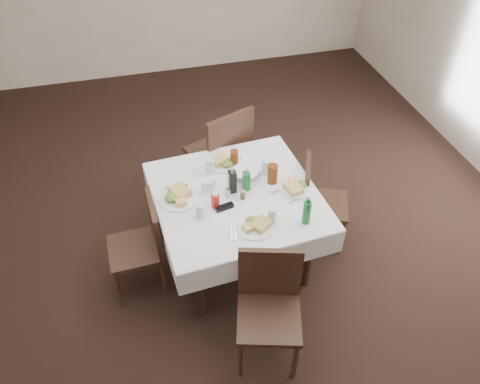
{
  "coord_description": "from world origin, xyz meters",
  "views": [
    {
      "loc": [
        -0.51,
        -2.82,
        3.22
      ],
      "look_at": [
        0.18,
        -0.21,
        0.8
      ],
      "focal_mm": 35.0,
      "sensor_mm": 36.0,
      "label": 1
    }
  ],
  "objects": [
    {
      "name": "ground_plane",
      "position": [
        0.0,
        0.0,
        0.0
      ],
      "size": [
        7.0,
        7.0,
        0.0
      ],
      "primitive_type": "plane",
      "color": "black"
    },
    {
      "name": "room_shell",
      "position": [
        0.0,
        0.0,
        1.71
      ],
      "size": [
        6.04,
        7.04,
        2.8
      ],
      "color": "#BBAC90",
      "rests_on": "ground"
    },
    {
      "name": "dining_table",
      "position": [
        0.15,
        -0.18,
        0.68
      ],
      "size": [
        1.35,
        1.35,
        0.76
      ],
      "color": "black",
      "rests_on": "ground"
    },
    {
      "name": "chair_north",
      "position": [
        0.24,
        0.63,
        0.59
      ],
      "size": [
        0.64,
        0.64,
        1.03
      ],
      "color": "black",
      "rests_on": "ground"
    },
    {
      "name": "chair_south",
      "position": [
        0.17,
        -1.03,
        0.52
      ],
      "size": [
        0.54,
        0.54,
        0.91
      ],
      "color": "black",
      "rests_on": "ground"
    },
    {
      "name": "chair_east",
      "position": [
        0.88,
        -0.1,
        0.48
      ],
      "size": [
        0.52,
        0.52,
        0.84
      ],
      "color": "black",
      "rests_on": "ground"
    },
    {
      "name": "chair_west",
      "position": [
        -0.61,
        -0.23,
        0.49
      ],
      "size": [
        0.42,
        0.42,
        0.86
      ],
      "color": "black",
      "rests_on": "ground"
    },
    {
      "name": "meal_north",
      "position": [
        0.15,
        0.21,
        0.79
      ],
      "size": [
        0.27,
        0.27,
        0.06
      ],
      "color": "white",
      "rests_on": "dining_table"
    },
    {
      "name": "meal_south",
      "position": [
        0.2,
        -0.57,
        0.78
      ],
      "size": [
        0.27,
        0.27,
        0.06
      ],
      "color": "white",
      "rests_on": "dining_table"
    },
    {
      "name": "meal_east",
      "position": [
        0.62,
        -0.24,
        0.78
      ],
      "size": [
        0.27,
        0.27,
        0.06
      ],
      "color": "white",
      "rests_on": "dining_table"
    },
    {
      "name": "meal_west",
      "position": [
        -0.29,
        -0.12,
        0.79
      ],
      "size": [
        0.3,
        0.3,
        0.07
      ],
      "color": "white",
      "rests_on": "dining_table"
    },
    {
      "name": "side_plate_a",
      "position": [
        -0.06,
        0.16,
        0.77
      ],
      "size": [
        0.15,
        0.15,
        0.01
      ],
      "color": "white",
      "rests_on": "dining_table"
    },
    {
      "name": "side_plate_b",
      "position": [
        0.45,
        -0.46,
        0.77
      ],
      "size": [
        0.14,
        0.14,
        0.01
      ],
      "color": "white",
      "rests_on": "dining_table"
    },
    {
      "name": "water_n",
      "position": [
        0.01,
        0.13,
        0.83
      ],
      "size": [
        0.07,
        0.07,
        0.13
      ],
      "color": "silver",
      "rests_on": "dining_table"
    },
    {
      "name": "water_s",
      "position": [
        0.33,
        -0.53,
        0.83
      ],
      "size": [
        0.07,
        0.07,
        0.13
      ],
      "color": "silver",
      "rests_on": "dining_table"
    },
    {
      "name": "water_e",
      "position": [
        0.45,
        0.0,
        0.83
      ],
      "size": [
        0.07,
        0.07,
        0.14
      ],
      "color": "silver",
      "rests_on": "dining_table"
    },
    {
      "name": "water_w",
      "position": [
        -0.17,
        -0.36,
        0.82
      ],
      "size": [
        0.07,
        0.07,
        0.12
      ],
      "color": "silver",
      "rests_on": "dining_table"
    },
    {
      "name": "iced_tea_a",
      "position": [
        0.23,
        0.18,
        0.83
      ],
      "size": [
        0.07,
        0.07,
        0.14
      ],
      "color": "#682C0D",
      "rests_on": "dining_table"
    },
    {
      "name": "iced_tea_b",
      "position": [
        0.47,
        -0.11,
        0.85
      ],
      "size": [
        0.08,
        0.08,
        0.17
      ],
      "color": "#682C0D",
      "rests_on": "dining_table"
    },
    {
      "name": "bread_basket",
      "position": [
        0.27,
        -0.01,
        0.8
      ],
      "size": [
        0.24,
        0.24,
        0.08
      ],
      "color": "silver",
      "rests_on": "dining_table"
    },
    {
      "name": "oil_cruet_dark",
      "position": [
        0.13,
        -0.14,
        0.87
      ],
      "size": [
        0.06,
        0.06,
        0.25
      ],
      "color": "black",
      "rests_on": "dining_table"
    },
    {
      "name": "oil_cruet_green",
      "position": [
        0.24,
        -0.14,
        0.86
      ],
      "size": [
        0.05,
        0.05,
        0.22
      ],
      "color": "#166E2C",
      "rests_on": "dining_table"
    },
    {
      "name": "ketchup_bottle",
      "position": [
        -0.03,
        -0.28,
        0.83
      ],
      "size": [
        0.07,
        0.07,
        0.14
      ],
      "color": "red",
      "rests_on": "dining_table"
    },
    {
      "name": "salt_shaker",
      "position": [
        0.08,
        -0.2,
        0.8
      ],
      "size": [
        0.04,
        0.04,
        0.08
      ],
      "color": "white",
      "rests_on": "dining_table"
    },
    {
      "name": "pepper_shaker",
      "position": [
        0.19,
        -0.24,
        0.81
      ],
      "size": [
        0.04,
        0.04,
        0.09
      ],
      "color": "#463B27",
      "rests_on": "dining_table"
    },
    {
      "name": "coffee_mug",
      "position": [
        -0.05,
        -0.08,
        0.81
      ],
      "size": [
        0.15,
        0.14,
        0.11
      ],
      "color": "white",
      "rests_on": "dining_table"
    },
    {
      "name": "sunglasses",
      "position": [
        0.03,
        -0.32,
        0.78
      ],
      "size": [
        0.15,
        0.07,
        0.03
      ],
      "color": "black",
      "rests_on": "dining_table"
    },
    {
      "name": "green_bottle",
      "position": [
        0.57,
        -0.61,
        0.87
      ],
      "size": [
        0.06,
        0.06,
        0.23
      ],
      "color": "#166E2C",
      "rests_on": "dining_table"
    },
    {
      "name": "sugar_caddy",
      "position": [
        0.44,
        -0.23,
        0.78
      ],
      "size": [
        0.09,
        0.07,
        0.04
      ],
      "color": "white",
      "rests_on": "dining_table"
    },
    {
      "name": "cutlery_n",
      "position": [
        0.27,
        0.18,
        0.77
      ],
      "size": [
        0.08,
        0.17,
        0.01
      ],
      "color": "silver",
      "rests_on": "dining_table"
    },
    {
      "name": "cutlery_s",
      "position": [
        0.03,
        -0.57,
        0.77
      ],
      "size": [
        0.08,
        0.18,
        0.01
      ],
      "color": "silver",
      "rests_on": "dining_table"
    },
    {
      "name": "cutlery_e",
      "position": [
        0.6,
        -0.38,
        0.77
      ],
      "size": [
        0.19,
        0.09,
        0.01
      ],
      "color": "silver",
      "rests_on": "dining_table"
    },
    {
      "name": "cutlery_w",
      "position": [
        -0.29,
        0.01,
        0.77
      ],
      "size": [
        0.18,
        0.06,
        0.01
      ],
      "color": "silver",
      "rests_on": "dining_table"
    }
  ]
}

